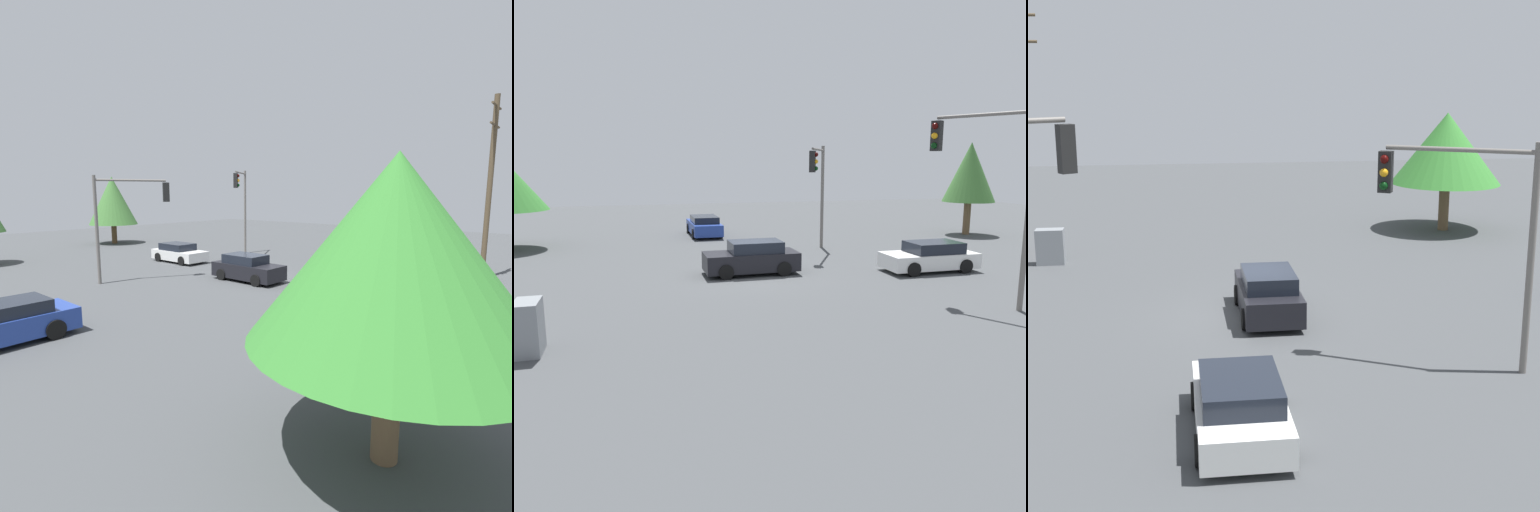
% 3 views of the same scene
% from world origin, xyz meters
% --- Properties ---
extents(ground_plane, '(80.00, 80.00, 0.00)m').
position_xyz_m(ground_plane, '(0.00, 0.00, 0.00)').
color(ground_plane, '#424447').
extents(sedan_dark, '(1.86, 4.10, 1.46)m').
position_xyz_m(sedan_dark, '(-0.45, 0.08, 0.70)').
color(sedan_dark, black).
rests_on(sedan_dark, ground_plane).
extents(sedan_blue, '(4.74, 1.96, 1.34)m').
position_xyz_m(sedan_blue, '(-12.83, -0.23, 0.66)').
color(sedan_blue, '#233D93').
rests_on(sedan_blue, ground_plane).
extents(sedan_white, '(1.97, 4.20, 1.32)m').
position_xyz_m(sedan_white, '(1.11, 7.99, 0.64)').
color(sedan_white, silver).
rests_on(sedan_white, ground_plane).
extents(traffic_signal_main, '(3.13, 1.98, 6.63)m').
position_xyz_m(traffic_signal_main, '(6.30, 6.62, 4.50)').
color(traffic_signal_main, slate).
rests_on(traffic_signal_main, ground_plane).
extents(traffic_signal_cross, '(3.50, 2.11, 5.76)m').
position_xyz_m(traffic_signal_cross, '(-4.84, 4.85, 3.97)').
color(traffic_signal_cross, slate).
rests_on(traffic_signal_cross, ground_plane).
extents(electrical_cabinet, '(1.06, 0.62, 1.39)m').
position_xyz_m(electrical_cabinet, '(7.14, -7.61, 0.69)').
color(electrical_cabinet, gray).
rests_on(electrical_cabinet, ground_plane).
extents(tree_behind, '(3.42, 3.42, 6.19)m').
position_xyz_m(tree_behind, '(-8.59, 17.17, 4.18)').
color(tree_behind, brown).
rests_on(tree_behind, ground_plane).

